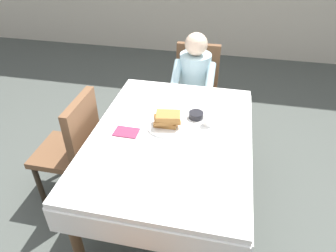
{
  "coord_description": "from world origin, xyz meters",
  "views": [
    {
      "loc": [
        0.34,
        -1.69,
        2.04
      ],
      "look_at": [
        -0.02,
        0.02,
        0.79
      ],
      "focal_mm": 32.99,
      "sensor_mm": 36.0,
      "label": 1
    }
  ],
  "objects_px": {
    "spoon_near_edge": "(159,153)",
    "bowl_butter": "(196,115)",
    "chair_left_side": "(74,143)",
    "diner_person": "(194,79)",
    "cup_coffee": "(209,120)",
    "knife_right_of_plate": "(192,131)",
    "fork_left_of_plate": "(140,125)",
    "dining_table_main": "(171,144)",
    "plate_breakfast": "(166,126)",
    "chair_diner": "(196,85)",
    "breakfast_stack": "(167,119)"
  },
  "relations": [
    {
      "from": "plate_breakfast",
      "to": "knife_right_of_plate",
      "type": "height_order",
      "value": "plate_breakfast"
    },
    {
      "from": "chair_diner",
      "to": "cup_coffee",
      "type": "relative_size",
      "value": 8.23
    },
    {
      "from": "plate_breakfast",
      "to": "breakfast_stack",
      "type": "xyz_separation_m",
      "value": [
        0.01,
        0.01,
        0.06
      ]
    },
    {
      "from": "diner_person",
      "to": "plate_breakfast",
      "type": "distance_m",
      "value": 0.94
    },
    {
      "from": "dining_table_main",
      "to": "fork_left_of_plate",
      "type": "height_order",
      "value": "fork_left_of_plate"
    },
    {
      "from": "dining_table_main",
      "to": "bowl_butter",
      "type": "xyz_separation_m",
      "value": [
        0.14,
        0.24,
        0.11
      ]
    },
    {
      "from": "cup_coffee",
      "to": "knife_right_of_plate",
      "type": "xyz_separation_m",
      "value": [
        -0.11,
        -0.11,
        -0.04
      ]
    },
    {
      "from": "cup_coffee",
      "to": "plate_breakfast",
      "type": "bearing_deg",
      "value": -162.88
    },
    {
      "from": "dining_table_main",
      "to": "chair_left_side",
      "type": "xyz_separation_m",
      "value": [
        -0.77,
        0.0,
        -0.12
      ]
    },
    {
      "from": "breakfast_stack",
      "to": "knife_right_of_plate",
      "type": "height_order",
      "value": "breakfast_stack"
    },
    {
      "from": "plate_breakfast",
      "to": "spoon_near_edge",
      "type": "relative_size",
      "value": 1.87
    },
    {
      "from": "bowl_butter",
      "to": "knife_right_of_plate",
      "type": "height_order",
      "value": "bowl_butter"
    },
    {
      "from": "chair_left_side",
      "to": "diner_person",
      "type": "bearing_deg",
      "value": -38.14
    },
    {
      "from": "fork_left_of_plate",
      "to": "diner_person",
      "type": "bearing_deg",
      "value": -10.11
    },
    {
      "from": "diner_person",
      "to": "plate_breakfast",
      "type": "relative_size",
      "value": 4.0
    },
    {
      "from": "cup_coffee",
      "to": "bowl_butter",
      "type": "relative_size",
      "value": 1.03
    },
    {
      "from": "breakfast_stack",
      "to": "cup_coffee",
      "type": "bearing_deg",
      "value": 16.09
    },
    {
      "from": "diner_person",
      "to": "fork_left_of_plate",
      "type": "bearing_deg",
      "value": 74.43
    },
    {
      "from": "cup_coffee",
      "to": "knife_right_of_plate",
      "type": "height_order",
      "value": "cup_coffee"
    },
    {
      "from": "plate_breakfast",
      "to": "fork_left_of_plate",
      "type": "distance_m",
      "value": 0.19
    },
    {
      "from": "breakfast_stack",
      "to": "fork_left_of_plate",
      "type": "relative_size",
      "value": 1.17
    },
    {
      "from": "breakfast_stack",
      "to": "knife_right_of_plate",
      "type": "distance_m",
      "value": 0.2
    },
    {
      "from": "spoon_near_edge",
      "to": "bowl_butter",
      "type": "bearing_deg",
      "value": 68.32
    },
    {
      "from": "dining_table_main",
      "to": "knife_right_of_plate",
      "type": "xyz_separation_m",
      "value": [
        0.14,
        0.06,
        0.09
      ]
    },
    {
      "from": "bowl_butter",
      "to": "spoon_near_edge",
      "type": "distance_m",
      "value": 0.5
    },
    {
      "from": "knife_right_of_plate",
      "to": "cup_coffee",
      "type": "bearing_deg",
      "value": -49.9
    },
    {
      "from": "dining_table_main",
      "to": "chair_diner",
      "type": "height_order",
      "value": "chair_diner"
    },
    {
      "from": "cup_coffee",
      "to": "bowl_butter",
      "type": "xyz_separation_m",
      "value": [
        -0.1,
        0.07,
        -0.02
      ]
    },
    {
      "from": "diner_person",
      "to": "dining_table_main",
      "type": "bearing_deg",
      "value": 88.55
    },
    {
      "from": "chair_left_side",
      "to": "fork_left_of_plate",
      "type": "xyz_separation_m",
      "value": [
        0.53,
        0.06,
        0.21
      ]
    },
    {
      "from": "dining_table_main",
      "to": "fork_left_of_plate",
      "type": "xyz_separation_m",
      "value": [
        -0.24,
        0.06,
        0.09
      ]
    },
    {
      "from": "diner_person",
      "to": "cup_coffee",
      "type": "height_order",
      "value": "diner_person"
    },
    {
      "from": "cup_coffee",
      "to": "spoon_near_edge",
      "type": "xyz_separation_m",
      "value": [
        -0.28,
        -0.39,
        -0.04
      ]
    },
    {
      "from": "dining_table_main",
      "to": "knife_right_of_plate",
      "type": "bearing_deg",
      "value": 23.45
    },
    {
      "from": "plate_breakfast",
      "to": "spoon_near_edge",
      "type": "xyz_separation_m",
      "value": [
        0.02,
        -0.3,
        -0.01
      ]
    },
    {
      "from": "breakfast_stack",
      "to": "plate_breakfast",
      "type": "bearing_deg",
      "value": -126.18
    },
    {
      "from": "cup_coffee",
      "to": "knife_right_of_plate",
      "type": "relative_size",
      "value": 0.57
    },
    {
      "from": "dining_table_main",
      "to": "cup_coffee",
      "type": "distance_m",
      "value": 0.33
    },
    {
      "from": "breakfast_stack",
      "to": "cup_coffee",
      "type": "xyz_separation_m",
      "value": [
        0.29,
        0.08,
        -0.02
      ]
    },
    {
      "from": "diner_person",
      "to": "knife_right_of_plate",
      "type": "height_order",
      "value": "diner_person"
    },
    {
      "from": "dining_table_main",
      "to": "chair_diner",
      "type": "xyz_separation_m",
      "value": [
        0.03,
        1.17,
        -0.12
      ]
    },
    {
      "from": "cup_coffee",
      "to": "fork_left_of_plate",
      "type": "relative_size",
      "value": 0.63
    },
    {
      "from": "chair_diner",
      "to": "knife_right_of_plate",
      "type": "height_order",
      "value": "chair_diner"
    },
    {
      "from": "spoon_near_edge",
      "to": "plate_breakfast",
      "type": "bearing_deg",
      "value": 92.39
    },
    {
      "from": "diner_person",
      "to": "breakfast_stack",
      "type": "height_order",
      "value": "diner_person"
    },
    {
      "from": "breakfast_stack",
      "to": "bowl_butter",
      "type": "distance_m",
      "value": 0.25
    },
    {
      "from": "diner_person",
      "to": "chair_left_side",
      "type": "distance_m",
      "value": 1.3
    },
    {
      "from": "diner_person",
      "to": "breakfast_stack",
      "type": "bearing_deg",
      "value": 85.67
    },
    {
      "from": "knife_right_of_plate",
      "to": "spoon_near_edge",
      "type": "xyz_separation_m",
      "value": [
        -0.17,
        -0.28,
        0.0
      ]
    },
    {
      "from": "dining_table_main",
      "to": "breakfast_stack",
      "type": "bearing_deg",
      "value": 116.76
    }
  ]
}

